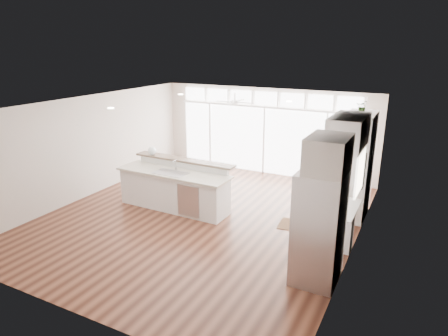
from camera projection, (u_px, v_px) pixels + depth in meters
The scene contains 24 objects.
floor at pixel (202, 217), 9.61m from camera, with size 7.00×8.00×0.02m, color #421F14.
ceiling at pixel (200, 105), 8.80m from camera, with size 7.00×8.00×0.02m, color white.
wall_back at pixel (265, 131), 12.60m from camera, with size 7.00×0.04×2.70m, color beige.
wall_front at pixel (62, 234), 5.81m from camera, with size 7.00×0.04×2.70m, color beige.
wall_left at pixel (89, 146), 10.73m from camera, with size 0.04×8.00×2.70m, color beige.
wall_right at pixel (358, 187), 7.67m from camera, with size 0.04×8.00×2.70m, color beige.
glass_wall at pixel (264, 141), 12.64m from camera, with size 5.80×0.06×2.08m, color white.
transom_row at pixel (266, 98), 12.24m from camera, with size 5.90×0.06×0.40m, color white.
desk_window at pixel (360, 173), 7.89m from camera, with size 0.04×0.85×0.85m, color white.
ceiling_fan at pixel (235, 99), 11.46m from camera, with size 1.16×1.16×0.32m, color white.
recessed_lights at pixel (205, 105), 8.98m from camera, with size 3.40×3.00×0.02m, color white.
oven_cabinet at pixel (356, 166), 9.37m from camera, with size 0.64×1.20×2.50m, color white.
desk_nook at pixel (338, 224), 8.38m from camera, with size 0.72×1.30×0.76m, color white.
upper_cabinets at pixel (348, 132), 7.77m from camera, with size 0.64×1.30×0.64m, color white.
refrigerator at pixel (319, 227), 6.80m from camera, with size 0.76×0.90×2.00m, color silver.
fridge_cabinet at pixel (328, 154), 6.39m from camera, with size 0.64×0.90×0.60m, color white.
framed_photos at pixel (364, 172), 8.46m from camera, with size 0.06×0.22×0.80m, color black.
kitchen_island at pixel (174, 186), 9.96m from camera, with size 2.97×1.12×1.18m, color white.
rug at pixel (299, 226), 9.15m from camera, with size 0.90×0.65×0.01m, color #361E11.
office_chair at pixel (333, 218), 8.33m from camera, with size 0.54×0.50×1.04m, color black.
fishbowl at pixel (152, 151), 10.52m from camera, with size 0.22×0.22×0.22m, color white.
monitor at pixel (336, 197), 8.24m from camera, with size 0.08×0.48×0.40m, color black.
keyboard at pixel (327, 204), 8.37m from camera, with size 0.13×0.35×0.02m, color silver.
potted_plant at pixel (362, 108), 8.97m from camera, with size 0.26×0.28×0.22m, color #315223.
Camera 1 is at (4.51, -7.59, 4.00)m, focal length 32.00 mm.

